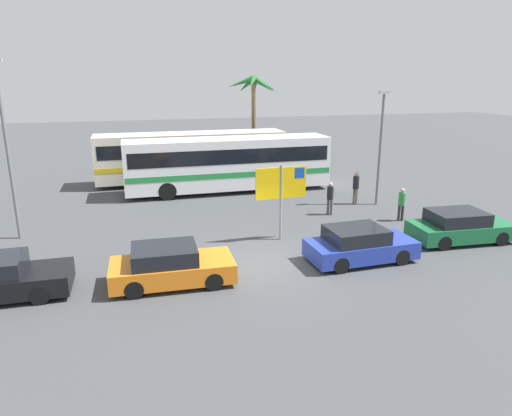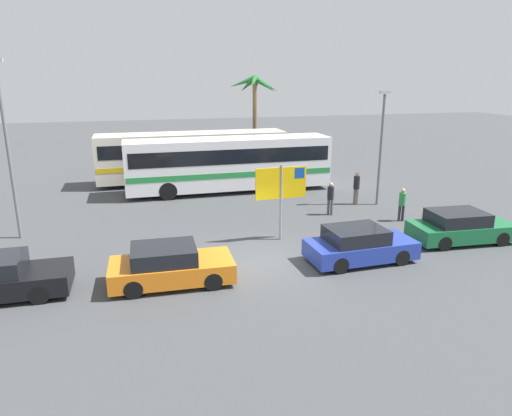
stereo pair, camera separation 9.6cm
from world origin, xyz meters
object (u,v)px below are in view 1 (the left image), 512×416
object	(u,v)px
car_blue	(359,245)
bus_front_coach	(228,162)
ferry_sign	(282,186)
pedestrian_by_bus	(330,196)
car_green	(460,227)
pedestrian_crossing_lot	(402,202)
bus_rear_coach	(192,155)
pedestrian_near_sign	(356,185)
car_orange	(170,266)

from	to	relation	value
car_blue	bus_front_coach	bearing A→B (deg)	99.20
ferry_sign	pedestrian_by_bus	world-z (taller)	ferry_sign
car_green	pedestrian_crossing_lot	bearing A→B (deg)	107.10
car_blue	pedestrian_crossing_lot	size ratio (longest dim) A/B	2.54
bus_front_coach	car_blue	distance (m)	12.24
bus_rear_coach	pedestrian_crossing_lot	bearing A→B (deg)	-53.23
bus_front_coach	ferry_sign	distance (m)	8.92
car_blue	pedestrian_near_sign	bearing A→B (deg)	61.83
car_orange	car_blue	size ratio (longest dim) A/B	1.01
ferry_sign	car_blue	distance (m)	4.04
bus_rear_coach	car_blue	distance (m)	15.72
car_orange	pedestrian_near_sign	world-z (taller)	pedestrian_near_sign
car_orange	pedestrian_crossing_lot	xyz separation A→B (m)	(11.25, 4.08, 0.30)
bus_front_coach	pedestrian_by_bus	distance (m)	7.24
bus_rear_coach	ferry_sign	size ratio (longest dim) A/B	3.75
bus_front_coach	car_blue	bearing A→B (deg)	-78.92
car_orange	car_green	distance (m)	12.03
car_blue	car_green	xyz separation A→B (m)	(5.05, 0.82, 0.00)
bus_front_coach	car_orange	bearing A→B (deg)	-110.96
ferry_sign	car_green	xyz separation A→B (m)	(7.06, -2.25, -1.69)
bus_rear_coach	ferry_sign	bearing A→B (deg)	-80.48
bus_front_coach	car_green	world-z (taller)	bus_front_coach
pedestrian_crossing_lot	pedestrian_near_sign	world-z (taller)	pedestrian_near_sign
car_green	car_orange	bearing A→B (deg)	-171.90
car_orange	pedestrian_by_bus	world-z (taller)	pedestrian_by_bus
car_blue	pedestrian_crossing_lot	world-z (taller)	pedestrian_crossing_lot
car_blue	pedestrian_by_bus	bearing A→B (deg)	74.12
pedestrian_crossing_lot	car_orange	bearing A→B (deg)	114.46
bus_rear_coach	car_green	distance (m)	17.01
ferry_sign	pedestrian_crossing_lot	world-z (taller)	ferry_sign
pedestrian_by_bus	pedestrian_near_sign	world-z (taller)	pedestrian_near_sign
pedestrian_crossing_lot	pedestrian_near_sign	distance (m)	3.37
bus_rear_coach	pedestrian_by_bus	bearing A→B (deg)	-59.39
pedestrian_by_bus	pedestrian_crossing_lot	bearing A→B (deg)	-71.55
bus_rear_coach	ferry_sign	distance (m)	12.27
pedestrian_by_bus	bus_rear_coach	bearing A→B (deg)	82.28
ferry_sign	pedestrian_near_sign	size ratio (longest dim) A/B	1.81
pedestrian_near_sign	pedestrian_crossing_lot	bearing A→B (deg)	-95.74
pedestrian_crossing_lot	pedestrian_by_bus	distance (m)	3.39
car_orange	car_green	size ratio (longest dim) A/B	0.95
bus_rear_coach	pedestrian_near_sign	xyz separation A→B (m)	(7.64, -7.87, -0.74)
bus_front_coach	car_blue	world-z (taller)	bus_front_coach
bus_front_coach	pedestrian_by_bus	xyz separation A→B (m)	(3.80, -6.10, -0.82)
car_orange	pedestrian_by_bus	size ratio (longest dim) A/B	2.48
bus_front_coach	car_green	xyz separation A→B (m)	(7.39, -11.14, -1.15)
pedestrian_near_sign	ferry_sign	bearing A→B (deg)	-160.71
car_blue	car_green	bearing A→B (deg)	7.32
bus_rear_coach	pedestrian_crossing_lot	xyz separation A→B (m)	(8.34, -11.16, -0.85)
bus_front_coach	ferry_sign	world-z (taller)	ferry_sign
car_green	car_blue	bearing A→B (deg)	-166.98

